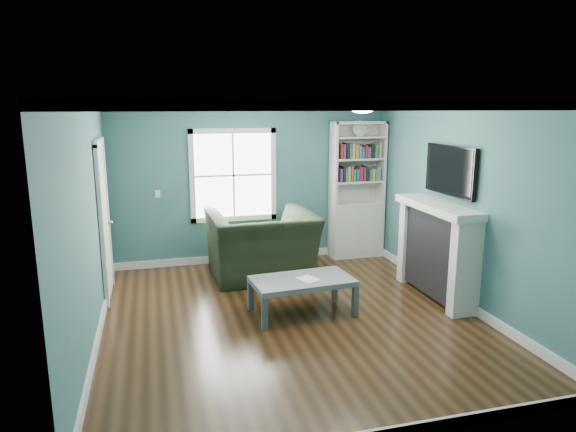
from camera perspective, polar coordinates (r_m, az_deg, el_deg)
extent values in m
plane|color=black|center=(6.43, 0.39, -11.21)|extent=(5.00, 5.00, 0.00)
plane|color=#35646D|center=(8.44, -4.07, 3.60)|extent=(4.50, 0.00, 4.50)
plane|color=#35646D|center=(3.77, 10.54, -7.49)|extent=(4.50, 0.00, 4.50)
plane|color=#35646D|center=(5.87, -21.28, -1.00)|extent=(0.00, 5.00, 5.00)
plane|color=#35646D|center=(6.96, 18.58, 1.16)|extent=(0.00, 5.00, 5.00)
plane|color=white|center=(5.90, 0.43, 12.62)|extent=(5.00, 5.00, 0.00)
cube|color=white|center=(8.69, -3.92, -4.52)|extent=(4.50, 0.03, 0.12)
cube|color=white|center=(6.26, -20.25, -12.12)|extent=(0.03, 5.00, 0.12)
cube|color=white|center=(7.28, 17.82, -8.46)|extent=(0.03, 5.00, 0.12)
cube|color=white|center=(8.32, -4.17, 12.19)|extent=(4.50, 0.04, 0.08)
cube|color=white|center=(3.57, 11.19, 12.03)|extent=(4.50, 0.04, 0.08)
cube|color=white|center=(5.74, -22.06, 11.37)|extent=(0.04, 5.00, 0.08)
cube|color=white|center=(6.84, 19.16, 11.57)|extent=(0.04, 5.00, 0.08)
cube|color=white|center=(8.36, -6.10, 4.52)|extent=(1.24, 0.01, 1.34)
cube|color=white|center=(8.27, -10.62, 4.30)|extent=(0.08, 0.06, 1.50)
cube|color=white|center=(8.47, -1.65, 4.69)|extent=(0.08, 0.06, 1.50)
cube|color=white|center=(8.47, -5.98, -0.25)|extent=(1.40, 0.06, 0.08)
cube|color=white|center=(8.28, -6.20, 9.39)|extent=(1.40, 0.06, 0.08)
cube|color=white|center=(8.35, -6.08, 4.51)|extent=(1.24, 0.03, 0.03)
cube|color=white|center=(8.35, -6.08, 4.51)|extent=(0.03, 0.03, 1.34)
cube|color=silver|center=(8.91, 7.53, -1.59)|extent=(0.90, 0.35, 0.90)
cube|color=silver|center=(8.55, 5.06, 5.73)|extent=(0.04, 0.35, 1.40)
cube|color=silver|center=(8.88, 10.32, 5.82)|extent=(0.04, 0.35, 1.40)
cube|color=silver|center=(8.86, 7.33, 5.90)|extent=(0.90, 0.02, 1.40)
cube|color=silver|center=(8.66, 7.87, 10.26)|extent=(0.90, 0.35, 0.04)
cube|color=silver|center=(8.81, 7.61, 1.38)|extent=(0.84, 0.33, 0.03)
cube|color=silver|center=(8.75, 7.68, 3.83)|extent=(0.84, 0.33, 0.03)
cube|color=silver|center=(8.70, 7.75, 6.31)|extent=(0.84, 0.33, 0.03)
cube|color=silver|center=(8.67, 7.82, 8.67)|extent=(0.84, 0.33, 0.03)
cube|color=#593366|center=(8.71, 7.76, 4.62)|extent=(0.70, 0.25, 0.22)
cube|color=black|center=(8.67, 7.83, 7.11)|extent=(0.70, 0.25, 0.22)
cylinder|color=beige|center=(8.62, 7.98, 9.61)|extent=(0.26, 0.06, 0.26)
cube|color=black|center=(7.20, 16.27, -4.07)|extent=(0.30, 1.20, 1.10)
cube|color=black|center=(7.25, 16.04, -5.60)|extent=(0.22, 0.65, 0.70)
cube|color=silver|center=(6.65, 19.08, -5.59)|extent=(0.36, 0.16, 1.20)
cube|color=silver|center=(7.75, 13.61, -2.77)|extent=(0.36, 0.16, 1.20)
cube|color=silver|center=(7.03, 16.30, 1.00)|extent=(0.44, 1.58, 0.10)
cube|color=black|center=(7.04, 17.58, 4.85)|extent=(0.06, 1.10, 0.65)
cube|color=silver|center=(7.29, -19.77, -0.66)|extent=(0.04, 0.80, 2.05)
cube|color=white|center=(6.85, -19.99, -1.46)|extent=(0.05, 0.08, 2.13)
cube|color=white|center=(7.73, -19.44, 0.07)|extent=(0.05, 0.08, 2.13)
cube|color=white|center=(7.14, -20.31, 7.71)|extent=(0.05, 0.98, 0.08)
sphere|color=#BF8C3F|center=(7.59, -19.10, -0.70)|extent=(0.07, 0.07, 0.07)
ellipsoid|color=white|center=(6.29, 8.29, 11.93)|extent=(0.34, 0.34, 0.15)
cylinder|color=white|center=(6.29, 8.30, 12.34)|extent=(0.38, 0.38, 0.03)
cube|color=white|center=(8.29, -14.28, 2.41)|extent=(0.08, 0.01, 0.12)
imported|color=black|center=(7.69, -2.94, -2.03)|extent=(1.56, 1.05, 1.34)
cube|color=#474C55|center=(6.07, -2.63, -10.76)|extent=(0.07, 0.07, 0.38)
cube|color=#474C55|center=(6.47, 7.47, -9.33)|extent=(0.07, 0.07, 0.38)
cube|color=#474C55|center=(6.61, -4.19, -8.80)|extent=(0.07, 0.07, 0.38)
cube|color=#474C55|center=(6.99, 5.20, -7.64)|extent=(0.07, 0.07, 0.38)
cube|color=slate|center=(6.43, 1.59, -7.24)|extent=(1.29, 0.77, 0.07)
cube|color=white|center=(6.40, 2.24, -6.99)|extent=(0.29, 0.32, 0.00)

